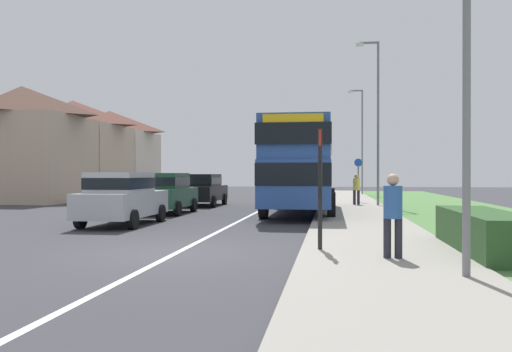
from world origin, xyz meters
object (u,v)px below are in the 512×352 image
object	(u,v)px
parked_car_black	(202,188)
street_lamp_far	(361,136)
pedestrian_walking_away	(356,188)
street_lamp_near	(459,19)
cycle_route_sign	(358,178)
pedestrian_at_stop	(393,212)
double_decker_bus	(301,163)
street_lamp_mid	(376,113)
parked_car_silver	(122,196)
parked_car_dark_green	(165,192)
bus_stop_sign	(320,180)

from	to	relation	value
parked_car_black	street_lamp_far	size ratio (longest dim) A/B	0.55
pedestrian_walking_away	street_lamp_near	distance (m)	19.36
pedestrian_walking_away	cycle_route_sign	distance (m)	2.67
parked_car_black	pedestrian_at_stop	xyz separation A→B (m)	(7.81, -17.26, 0.06)
double_decker_bus	street_lamp_near	world-z (taller)	street_lamp_near
street_lamp_near	street_lamp_mid	world-z (taller)	street_lamp_mid
cycle_route_sign	parked_car_black	bearing A→B (deg)	-160.80
double_decker_bus	pedestrian_walking_away	world-z (taller)	double_decker_bus
parked_car_silver	parked_car_dark_green	distance (m)	5.07
parked_car_silver	street_lamp_mid	xyz separation A→B (m)	(8.92, 10.53, 3.74)
pedestrian_walking_away	parked_car_silver	bearing A→B (deg)	-126.22
pedestrian_at_stop	street_lamp_near	bearing A→B (deg)	-64.13
cycle_route_sign	bus_stop_sign	bearing A→B (deg)	-95.05
parked_car_dark_green	bus_stop_sign	size ratio (longest dim) A/B	1.54
pedestrian_at_stop	street_lamp_far	world-z (taller)	street_lamp_far
pedestrian_walking_away	bus_stop_sign	bearing A→B (deg)	-95.10
bus_stop_sign	cycle_route_sign	distance (m)	19.17
street_lamp_mid	street_lamp_far	distance (m)	15.07
parked_car_dark_green	parked_car_black	distance (m)	5.62
parked_car_dark_green	street_lamp_near	bearing A→B (deg)	-56.44
street_lamp_far	pedestrian_walking_away	bearing A→B (deg)	-93.89
cycle_route_sign	street_lamp_mid	distance (m)	4.47
pedestrian_walking_away	bus_stop_sign	xyz separation A→B (m)	(-1.47, -16.47, 0.56)
pedestrian_walking_away	street_lamp_far	distance (m)	15.19
parked_car_dark_green	street_lamp_mid	xyz separation A→B (m)	(9.08, 5.46, 3.74)
parked_car_black	bus_stop_sign	distance (m)	17.51
parked_car_dark_green	pedestrian_at_stop	size ratio (longest dim) A/B	2.40
pedestrian_at_stop	bus_stop_sign	world-z (taller)	bus_stop_sign
parked_car_silver	bus_stop_sign	distance (m)	8.59
parked_car_black	bus_stop_sign	xyz separation A→B (m)	(6.46, -16.26, 0.63)
street_lamp_near	street_lamp_mid	distance (m)	18.75
double_decker_bus	parked_car_silver	world-z (taller)	double_decker_bus
street_lamp_far	double_decker_bus	bearing A→B (deg)	-100.04
double_decker_bus	pedestrian_at_stop	distance (m)	12.72
parked_car_silver	street_lamp_near	bearing A→B (deg)	-43.50
parked_car_black	cycle_route_sign	world-z (taller)	cycle_route_sign
parked_car_dark_green	street_lamp_mid	world-z (taller)	street_lamp_mid
street_lamp_near	pedestrian_at_stop	bearing A→B (deg)	115.87
street_lamp_mid	street_lamp_far	size ratio (longest dim) A/B	1.01
pedestrian_walking_away	cycle_route_sign	world-z (taller)	cycle_route_sign
parked_car_dark_green	bus_stop_sign	world-z (taller)	bus_stop_sign
street_lamp_mid	street_lamp_far	xyz separation A→B (m)	(0.05, 15.07, -0.03)
double_decker_bus	cycle_route_sign	world-z (taller)	double_decker_bus
street_lamp_mid	parked_car_black	bearing A→B (deg)	179.02
parked_car_black	cycle_route_sign	size ratio (longest dim) A/B	1.77
double_decker_bus	parked_car_black	distance (m)	7.37
parked_car_silver	pedestrian_walking_away	size ratio (longest dim) A/B	2.56
parked_car_dark_green	parked_car_black	bearing A→B (deg)	87.89
parked_car_black	street_lamp_near	distance (m)	20.99
double_decker_bus	parked_car_black	xyz separation A→B (m)	(-5.43, 4.82, -1.23)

